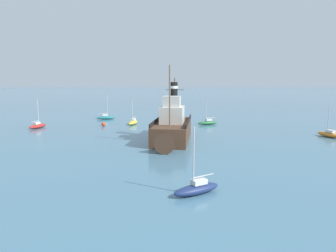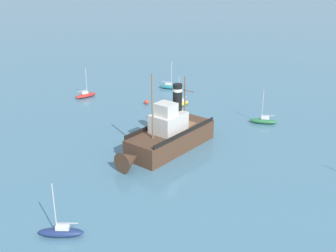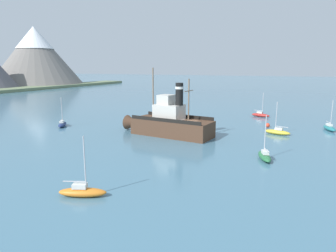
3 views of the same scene
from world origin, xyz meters
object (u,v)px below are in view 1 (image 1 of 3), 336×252
(mooring_buoy, at_px, (103,124))
(sailboat_teal, at_px, (106,117))
(sailboat_navy, at_px, (197,188))
(sailboat_green, at_px, (208,122))
(sailboat_yellow, at_px, (133,122))
(old_tugboat, at_px, (172,127))
(sailboat_red, at_px, (38,126))
(sailboat_orange, at_px, (329,134))

(mooring_buoy, bearing_deg, sailboat_teal, -80.59)
(mooring_buoy, bearing_deg, sailboat_navy, 113.40)
(sailboat_teal, bearing_deg, sailboat_navy, 110.44)
(sailboat_green, bearing_deg, sailboat_teal, -20.41)
(sailboat_navy, xyz_separation_m, sailboat_green, (-4.87, -33.70, 0.00))
(sailboat_yellow, relative_size, sailboat_green, 1.00)
(sailboat_green, xyz_separation_m, mooring_buoy, (18.70, 1.75, -0.07))
(old_tugboat, bearing_deg, sailboat_red, -24.37)
(sailboat_navy, height_order, sailboat_green, same)
(sailboat_navy, distance_m, sailboat_teal, 44.00)
(mooring_buoy, bearing_deg, old_tugboat, 133.34)
(sailboat_orange, relative_size, sailboat_red, 1.00)
(sailboat_yellow, height_order, sailboat_orange, same)
(old_tugboat, bearing_deg, sailboat_navy, 95.08)
(sailboat_yellow, relative_size, mooring_buoy, 6.80)
(old_tugboat, relative_size, sailboat_navy, 3.00)
(old_tugboat, distance_m, sailboat_teal, 26.05)
(sailboat_red, bearing_deg, mooring_buoy, -166.45)
(sailboat_yellow, height_order, sailboat_green, same)
(sailboat_navy, xyz_separation_m, sailboat_orange, (-20.76, -21.83, 0.00))
(sailboat_green, relative_size, sailboat_red, 1.00)
(sailboat_navy, relative_size, sailboat_yellow, 1.00)
(mooring_buoy, bearing_deg, sailboat_red, 13.55)
(old_tugboat, xyz_separation_m, sailboat_yellow, (7.12, -14.81, -1.40))
(sailboat_yellow, bearing_deg, mooring_buoy, 21.28)
(sailboat_yellow, height_order, sailboat_red, same)
(sailboat_navy, xyz_separation_m, sailboat_red, (24.43, -29.39, 0.00))
(sailboat_green, height_order, sailboat_red, same)
(sailboat_green, bearing_deg, mooring_buoy, 5.34)
(sailboat_yellow, bearing_deg, old_tugboat, 115.68)
(sailboat_yellow, bearing_deg, sailboat_orange, 157.81)
(sailboat_yellow, relative_size, sailboat_orange, 1.00)
(sailboat_navy, relative_size, sailboat_orange, 1.00)
(sailboat_teal, relative_size, mooring_buoy, 6.80)
(old_tugboat, distance_m, mooring_buoy, 17.74)
(sailboat_green, distance_m, sailboat_red, 29.62)
(sailboat_orange, distance_m, sailboat_red, 45.82)
(old_tugboat, distance_m, sailboat_green, 16.07)
(sailboat_teal, distance_m, mooring_buoy, 9.41)
(sailboat_yellow, distance_m, sailboat_teal, 9.83)
(sailboat_yellow, bearing_deg, sailboat_navy, 104.58)
(sailboat_orange, relative_size, sailboat_teal, 1.00)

